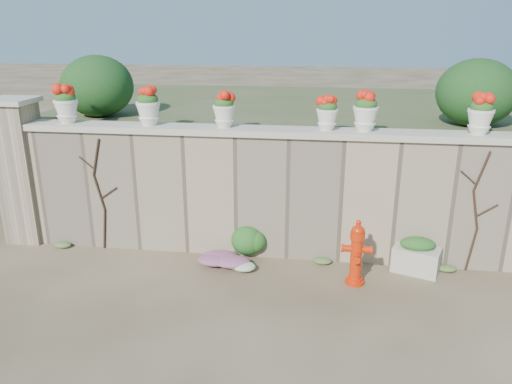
# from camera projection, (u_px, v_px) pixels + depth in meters

# --- Properties ---
(ground) EXTENTS (80.00, 80.00, 0.00)m
(ground) POSITION_uv_depth(u_px,v_px,m) (246.00, 310.00, 6.67)
(ground) COLOR #4D3D26
(ground) RESTS_ON ground
(stone_wall) EXTENTS (8.00, 0.40, 2.00)m
(stone_wall) POSITION_uv_depth(u_px,v_px,m) (263.00, 196.00, 8.04)
(stone_wall) COLOR tan
(stone_wall) RESTS_ON ground
(wall_cap) EXTENTS (8.10, 0.52, 0.10)m
(wall_cap) POSITION_uv_depth(u_px,v_px,m) (263.00, 131.00, 7.70)
(wall_cap) COLOR beige
(wall_cap) RESTS_ON stone_wall
(gate_pillar) EXTENTS (0.72, 0.72, 2.48)m
(gate_pillar) POSITION_uv_depth(u_px,v_px,m) (22.00, 170.00, 8.50)
(gate_pillar) COLOR tan
(gate_pillar) RESTS_ON ground
(raised_fill) EXTENTS (9.00, 6.00, 2.00)m
(raised_fill) POSITION_uv_depth(u_px,v_px,m) (281.00, 149.00, 11.04)
(raised_fill) COLOR #384C23
(raised_fill) RESTS_ON ground
(back_shrub_left) EXTENTS (1.30, 1.30, 1.10)m
(back_shrub_left) POSITION_uv_depth(u_px,v_px,m) (98.00, 86.00, 9.08)
(back_shrub_left) COLOR #143814
(back_shrub_left) RESTS_ON raised_fill
(back_shrub_right) EXTENTS (1.30, 1.30, 1.10)m
(back_shrub_right) POSITION_uv_depth(u_px,v_px,m) (477.00, 93.00, 8.22)
(back_shrub_right) COLOR #143814
(back_shrub_right) RESTS_ON raised_fill
(vine_left) EXTENTS (0.60, 0.04, 1.91)m
(vine_left) POSITION_uv_depth(u_px,v_px,m) (100.00, 193.00, 8.18)
(vine_left) COLOR black
(vine_left) RESTS_ON ground
(vine_right) EXTENTS (0.60, 0.04, 1.91)m
(vine_right) POSITION_uv_depth(u_px,v_px,m) (476.00, 211.00, 7.42)
(vine_right) COLOR black
(vine_right) RESTS_ON ground
(fire_hydrant) EXTENTS (0.42, 0.30, 0.99)m
(fire_hydrant) POSITION_uv_depth(u_px,v_px,m) (357.00, 252.00, 7.19)
(fire_hydrant) COLOR red
(fire_hydrant) RESTS_ON ground
(planter_box) EXTENTS (0.77, 0.60, 0.57)m
(planter_box) POSITION_uv_depth(u_px,v_px,m) (416.00, 256.00, 7.62)
(planter_box) COLOR beige
(planter_box) RESTS_ON ground
(green_shrub) EXTENTS (0.68, 0.61, 0.64)m
(green_shrub) POSITION_uv_depth(u_px,v_px,m) (252.00, 240.00, 8.04)
(green_shrub) COLOR #1E5119
(green_shrub) RESTS_ON ground
(magenta_clump) EXTENTS (0.92, 0.61, 0.24)m
(magenta_clump) POSITION_uv_depth(u_px,v_px,m) (224.00, 259.00, 7.84)
(magenta_clump) COLOR #CB28A6
(magenta_clump) RESTS_ON ground
(white_flowers) EXTENTS (0.48, 0.39, 0.17)m
(white_flowers) POSITION_uv_depth(u_px,v_px,m) (239.00, 267.00, 7.65)
(white_flowers) COLOR white
(white_flowers) RESTS_ON ground
(urn_pot_0) EXTENTS (0.38, 0.38, 0.60)m
(urn_pot_0) POSITION_uv_depth(u_px,v_px,m) (66.00, 105.00, 8.01)
(urn_pot_0) COLOR white
(urn_pot_0) RESTS_ON wall_cap
(urn_pot_1) EXTENTS (0.38, 0.38, 0.59)m
(urn_pot_1) POSITION_uv_depth(u_px,v_px,m) (148.00, 107.00, 7.83)
(urn_pot_1) COLOR white
(urn_pot_1) RESTS_ON wall_cap
(urn_pot_2) EXTENTS (0.35, 0.35, 0.55)m
(urn_pot_2) POSITION_uv_depth(u_px,v_px,m) (224.00, 110.00, 7.68)
(urn_pot_2) COLOR white
(urn_pot_2) RESTS_ON wall_cap
(urn_pot_3) EXTENTS (0.33, 0.33, 0.51)m
(urn_pot_3) POSITION_uv_depth(u_px,v_px,m) (327.00, 113.00, 7.48)
(urn_pot_3) COLOR white
(urn_pot_3) RESTS_ON wall_cap
(urn_pot_4) EXTENTS (0.38, 0.38, 0.59)m
(urn_pot_4) POSITION_uv_depth(u_px,v_px,m) (366.00, 112.00, 7.39)
(urn_pot_4) COLOR white
(urn_pot_4) RESTS_ON wall_cap
(urn_pot_5) EXTENTS (0.37, 0.37, 0.58)m
(urn_pot_5) POSITION_uv_depth(u_px,v_px,m) (481.00, 114.00, 7.18)
(urn_pot_5) COLOR white
(urn_pot_5) RESTS_ON wall_cap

